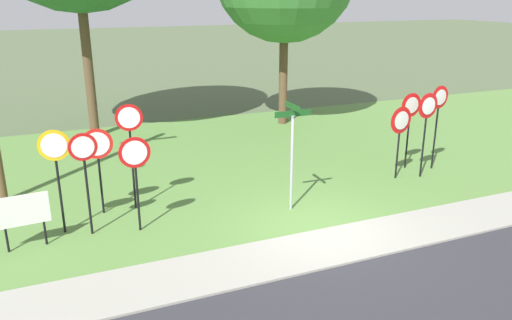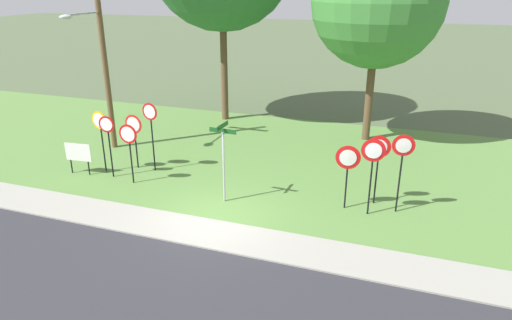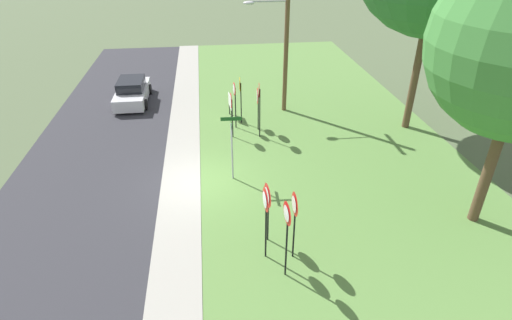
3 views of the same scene
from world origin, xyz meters
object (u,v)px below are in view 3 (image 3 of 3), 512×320
stop_sign_near_left (240,90)px  yield_sign_far_left (294,211)px  yield_sign_near_right (286,223)px  utility_pole (284,31)px  yield_sign_far_right (267,200)px  stop_sign_near_right (259,99)px  stop_sign_far_left (258,100)px  yield_sign_near_left (265,207)px  parked_hatchback_near (132,92)px  stop_sign_far_right (231,106)px  stop_sign_far_center (235,96)px  notice_board (230,103)px  street_name_post (232,143)px

stop_sign_near_left → yield_sign_far_left: 10.39m
yield_sign_near_right → utility_pole: utility_pole is taller
yield_sign_far_right → utility_pole: bearing=160.6°
stop_sign_near_right → stop_sign_far_left: size_ratio=1.24×
yield_sign_near_left → stop_sign_near_right: bearing=168.8°
stop_sign_near_right → parked_hatchback_near: (-5.60, -6.86, -1.40)m
stop_sign_far_left → yield_sign_far_right: (8.50, -0.80, 0.02)m
stop_sign_far_right → stop_sign_far_center: bearing=166.2°
notice_board → parked_hatchback_near: size_ratio=0.30×
parked_hatchback_near → notice_board: bearing=61.7°
stop_sign_near_left → yield_sign_far_right: 9.48m
stop_sign_far_left → stop_sign_far_center: stop_sign_far_center is taller
stop_sign_far_left → parked_hatchback_near: bearing=-120.9°
street_name_post → parked_hatchback_near: (-9.31, -5.26, -1.06)m
stop_sign_near_left → notice_board: stop_sign_near_left is taller
stop_sign_near_right → stop_sign_far_right: size_ratio=1.21×
stop_sign_far_left → parked_hatchback_near: size_ratio=0.54×
yield_sign_near_left → notice_board: bearing=176.8°
stop_sign_near_left → yield_sign_near_right: yield_sign_near_right is taller
stop_sign_near_right → stop_sign_far_left: bearing=-174.6°
yield_sign_far_left → stop_sign_far_right: bearing=-173.7°
yield_sign_near_left → stop_sign_far_right: bearing=177.8°
stop_sign_near_right → yield_sign_far_right: stop_sign_near_right is taller
parked_hatchback_near → yield_sign_near_right: bearing=23.1°
yield_sign_near_left → yield_sign_far_left: 0.88m
yield_sign_far_right → yield_sign_near_left: bearing=-19.9°
stop_sign_near_right → yield_sign_near_right: 9.35m
stop_sign_near_left → stop_sign_near_right: size_ratio=0.90×
stop_sign_near_left → stop_sign_far_center: bearing=-23.3°
stop_sign_far_right → yield_sign_near_right: 9.51m
yield_sign_far_right → utility_pole: (-10.90, 2.47, 2.80)m
yield_sign_far_right → parked_hatchback_near: yield_sign_far_right is taller
stop_sign_far_left → utility_pole: utility_pole is taller
yield_sign_near_right → utility_pole: bearing=163.6°
stop_sign_far_left → stop_sign_far_center: bearing=-105.6°
stop_sign_far_right → notice_board: size_ratio=1.84×
stop_sign_far_center → yield_sign_far_left: bearing=1.3°
stop_sign_far_left → yield_sign_near_left: yield_sign_near_left is taller
stop_sign_far_center → stop_sign_near_left: bearing=145.3°
yield_sign_far_left → street_name_post: bearing=-164.6°
stop_sign_far_right → parked_hatchback_near: 7.85m
yield_sign_near_left → yield_sign_far_right: yield_sign_near_left is taller
stop_sign_far_left → utility_pole: size_ratio=0.27×
stop_sign_far_center → yield_sign_far_left: (9.79, 0.99, 0.07)m
stop_sign_far_left → notice_board: (-1.77, -1.27, -0.79)m
stop_sign_far_left → stop_sign_far_right: size_ratio=0.97×
stop_sign_far_left → yield_sign_far_left: size_ratio=0.92×
yield_sign_far_left → stop_sign_near_left: bearing=-178.1°
stop_sign_near_right → parked_hatchback_near: bearing=-121.9°
stop_sign_near_right → stop_sign_far_right: 1.38m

